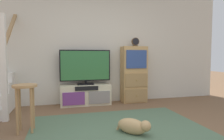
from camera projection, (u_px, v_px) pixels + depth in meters
name	position (u px, v px, depth m)	size (l,w,h in m)	color
back_wall	(97.00, 46.00, 4.69)	(6.40, 0.12, 2.70)	beige
area_rug	(118.00, 128.00, 2.99)	(2.60, 1.80, 0.01)	#4C664C
media_console	(86.00, 95.00, 4.44)	(1.11, 0.38, 0.46)	beige
television	(85.00, 66.00, 4.41)	(1.13, 0.22, 0.78)	black
side_cabinet	(134.00, 74.00, 4.70)	(0.58, 0.38, 1.33)	tan
desk_clock	(135.00, 42.00, 4.64)	(0.18, 0.08, 0.21)	#4C3823
bar_stool_near	(25.00, 97.00, 2.82)	(0.34, 0.34, 0.69)	#A37A4C
dog	(134.00, 126.00, 2.76)	(0.44, 0.46, 0.23)	tan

